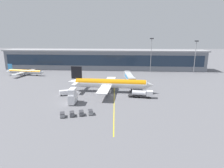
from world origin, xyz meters
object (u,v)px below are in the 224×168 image
Objects in this scene: baggage_cart_2 at (81,113)px; commuter_jet_far at (25,72)px; fuel_tanker at (142,94)px; baggage_cart_1 at (72,114)px; crew_van at (65,92)px; baggage_cart_3 at (91,112)px; catering_lift at (73,96)px; baggage_cart_0 at (62,115)px; main_airliner at (110,83)px.

baggage_cart_2 is 0.10× the size of commuter_jet_far.
fuel_tanker is 3.68× the size of baggage_cart_1.
crew_van is 1.81× the size of baggage_cart_2.
baggage_cart_2 is 1.00× the size of baggage_cart_3.
crew_van reaches higher than baggage_cart_3.
baggage_cart_0 is at bearing -89.68° from catering_lift.
commuter_jet_far reaches higher than baggage_cart_1.
main_airliner is at bearing 75.79° from baggage_cart_2.
fuel_tanker is (15.14, -8.01, -2.52)m from main_airliner.
main_airliner reaches higher than baggage_cart_0.
baggage_cart_0 is 6.40m from baggage_cart_2.
baggage_cart_1 is 1.00× the size of baggage_cart_2.
catering_lift is 14.24m from baggage_cart_3.
commuter_jet_far is (-42.59, 43.91, 1.25)m from crew_van.
baggage_cart_1 is (9.86, -23.48, -0.53)m from crew_van.
main_airliner is 28.95m from baggage_cart_3.
main_airliner is 14.17× the size of baggage_cart_1.
crew_van is 25.47m from baggage_cart_1.
baggage_cart_3 is (6.08, 2.00, 0.00)m from baggage_cart_1.
fuel_tanker reaches higher than crew_van.
baggage_cart_0 is at bearing -161.76° from baggage_cart_3.
baggage_cart_1 is at bearing -161.76° from baggage_cart_3.
catering_lift is at bearing 117.89° from baggage_cart_2.
commuter_jet_far is at bearing 125.85° from baggage_cart_0.
crew_van is 1.81× the size of baggage_cart_3.
crew_van is (-20.34, -6.93, -2.95)m from main_airliner.
fuel_tanker is at bearing -29.95° from commuter_jet_far.
baggage_cart_1 is at bearing -138.85° from fuel_tanker.
baggage_cart_1 is at bearing -52.11° from commuter_jet_far.
main_airliner reaches higher than baggage_cart_3.
catering_lift reaches higher than baggage_cart_0.
catering_lift is at bearing 130.86° from baggage_cart_3.
baggage_cart_2 is 3.20m from baggage_cart_3.
baggage_cart_0 is at bearing -161.76° from baggage_cart_2.
baggage_cart_1 is at bearing -109.02° from main_airliner.
baggage_cart_2 is (6.08, 2.00, 0.00)m from baggage_cart_0.
main_airliner is at bearing 18.81° from crew_van.
fuel_tanker reaches higher than baggage_cart_0.
commuter_jet_far is (-78.07, 44.99, 0.82)m from fuel_tanker.
baggage_cart_1 is at bearing -161.76° from baggage_cart_2.
fuel_tanker is 35.50m from crew_van.
baggage_cart_0 is at bearing -161.76° from baggage_cart_1.
catering_lift is 13.83m from baggage_cart_0.
commuter_jet_far is (-55.48, 66.38, 1.79)m from baggage_cart_2.
crew_van is 1.81× the size of baggage_cart_1.
fuel_tanker is 2.03× the size of crew_van.
baggage_cart_0 is (6.82, -24.48, -0.53)m from crew_van.
commuter_jet_far reaches higher than baggage_cart_2.
fuel_tanker is at bearing 39.22° from baggage_cart_0.
fuel_tanker is at bearing 41.15° from baggage_cart_1.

